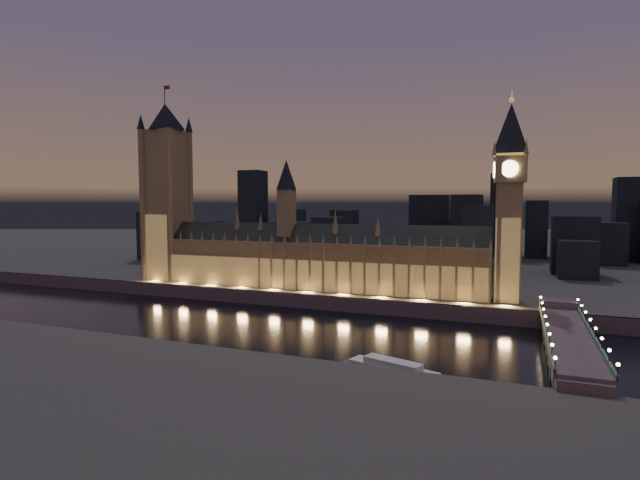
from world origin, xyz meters
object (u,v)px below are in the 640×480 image
at_px(victoria_tower, 166,184).
at_px(westminster_bridge, 567,341).
at_px(river_boat, 393,368).
at_px(elizabeth_tower, 509,185).
at_px(palace_of_westminster, 315,258).

bearing_deg(victoria_tower, westminster_bridge, -15.15).
relative_size(westminster_bridge, river_boat, 2.76).
bearing_deg(elizabeth_tower, victoria_tower, 180.00).
distance_m(victoria_tower, westminster_bridge, 258.98).
height_order(palace_of_westminster, elizabeth_tower, elizabeth_tower).
relative_size(palace_of_westminster, westminster_bridge, 1.79).
relative_size(victoria_tower, elizabeth_tower, 1.19).
relative_size(elizabeth_tower, westminster_bridge, 0.97).
bearing_deg(palace_of_westminster, river_boat, -55.78).
relative_size(elizabeth_tower, river_boat, 2.67).
distance_m(victoria_tower, elizabeth_tower, 218.03).
bearing_deg(river_boat, westminster_bridge, 36.61).
xyz_separation_m(victoria_tower, river_boat, (183.03, -108.84, -71.25)).
height_order(victoria_tower, westminster_bridge, victoria_tower).
bearing_deg(westminster_bridge, victoria_tower, 164.85).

